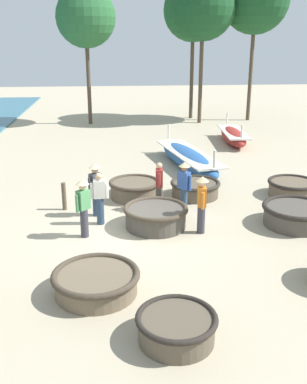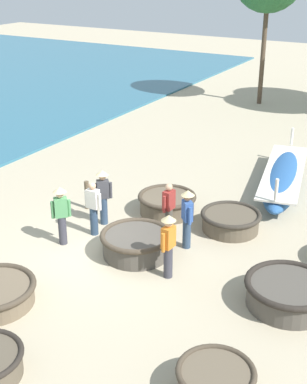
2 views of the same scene
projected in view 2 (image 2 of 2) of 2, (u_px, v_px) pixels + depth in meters
name	position (u px, v px, depth m)	size (l,w,h in m)	color
ground_plane	(101.00, 250.00, 14.23)	(80.00, 80.00, 0.00)	tan
coracle_center	(136.00, 243.00, 13.87)	(1.89, 1.89, 0.63)	#4C473F
coracle_upturned	(231.00, 220.00, 15.14)	(1.72, 1.72, 0.55)	brown
coracle_front_left	(288.00, 292.00, 11.82)	(1.98, 1.98, 0.62)	#4C473F
coracle_far_left	(215.00, 382.00, 9.33)	(1.42, 1.42, 0.62)	brown
coracle_front_right	(167.00, 203.00, 16.14)	(1.77, 1.77, 0.61)	brown
long_boat_ochre_hull	(283.00, 177.00, 17.88)	(2.32, 5.81, 1.35)	#285693
fisherman_hauling	(103.00, 193.00, 15.25)	(0.42, 0.39, 1.67)	#2D425B
fisherman_with_hat	(187.00, 215.00, 13.96)	(0.40, 0.40, 1.67)	#2D425B
fisherman_standing_right	(61.00, 212.00, 14.15)	(0.40, 0.40, 1.67)	#383842
fisherman_crouching	(168.00, 242.00, 12.64)	(0.36, 0.53, 1.67)	#383842
fisherman_by_coracle	(93.00, 207.00, 14.70)	(0.53, 0.23, 1.57)	#2D425B
fisherman_standing_left	(169.00, 208.00, 14.63)	(0.25, 0.53, 1.57)	#4C473D
mooring_post_shoreline	(87.00, 195.00, 16.40)	(0.14, 0.14, 0.90)	brown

